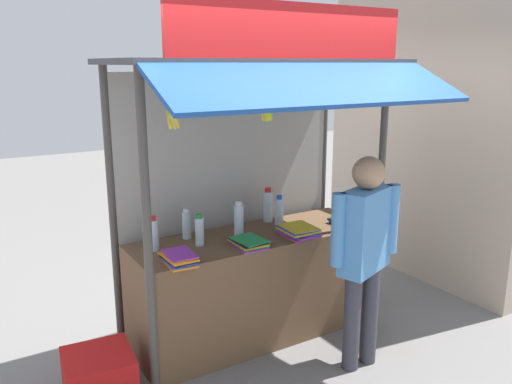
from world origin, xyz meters
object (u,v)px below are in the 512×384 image
object	(u,v)px
water_bottle_front_right	(268,206)
magazine_stack_mid_left	(249,243)
banana_bunch_rightmost	(173,118)
water_bottle_back_left	(186,224)
magazine_stack_front_left	(298,231)
banana_bunch_inner_right	(267,111)
water_bottle_far_left	(279,211)
magazine_stack_rear_center	(179,258)
water_bottle_right	(200,231)
plastic_crate	(99,376)
water_bottle_mid_right	(239,220)
magazine_stack_back_right	(350,222)
water_bottle_left	(154,234)

from	to	relation	value
water_bottle_front_right	magazine_stack_mid_left	bearing A→B (deg)	-135.37
banana_bunch_rightmost	water_bottle_back_left	bearing A→B (deg)	62.11
magazine_stack_front_left	banana_bunch_inner_right	world-z (taller)	banana_bunch_inner_right
water_bottle_back_left	water_bottle_far_left	size ratio (longest dim) A/B	0.92
magazine_stack_mid_left	banana_bunch_rightmost	distance (m)	1.20
magazine_stack_mid_left	banana_bunch_inner_right	world-z (taller)	banana_bunch_inner_right
banana_bunch_rightmost	magazine_stack_mid_left	bearing A→B (deg)	19.74
banana_bunch_rightmost	water_bottle_front_right	bearing A→B (deg)	31.68
water_bottle_far_left	magazine_stack_rear_center	world-z (taller)	water_bottle_far_left
water_bottle_right	banana_bunch_inner_right	size ratio (longest dim) A/B	0.87
water_bottle_right	plastic_crate	distance (m)	1.19
water_bottle_far_left	magazine_stack_mid_left	xyz separation A→B (m)	(-0.48, -0.31, -0.10)
water_bottle_mid_right	water_bottle_far_left	bearing A→B (deg)	7.75
water_bottle_right	water_bottle_far_left	xyz separation A→B (m)	(0.78, 0.10, 0.01)
magazine_stack_rear_center	water_bottle_back_left	bearing A→B (deg)	60.35
water_bottle_front_right	plastic_crate	xyz separation A→B (m)	(-1.61, -0.43, -0.84)
water_bottle_right	magazine_stack_mid_left	size ratio (longest dim) A/B	0.80
banana_bunch_inner_right	plastic_crate	size ratio (longest dim) A/B	0.62
water_bottle_far_left	plastic_crate	xyz separation A→B (m)	(-1.63, -0.29, -0.83)
magazine_stack_back_right	magazine_stack_front_left	bearing A→B (deg)	179.53
water_bottle_right	plastic_crate	size ratio (longest dim) A/B	0.54
water_bottle_front_right	magazine_stack_mid_left	xyz separation A→B (m)	(-0.46, -0.45, -0.11)
magazine_stack_front_left	plastic_crate	size ratio (longest dim) A/B	0.71
water_bottle_front_right	plastic_crate	bearing A→B (deg)	-164.91
water_bottle_far_left	banana_bunch_rightmost	bearing A→B (deg)	-154.44
water_bottle_left	plastic_crate	distance (m)	1.01
banana_bunch_rightmost	magazine_stack_back_right	bearing A→B (deg)	8.24
water_bottle_mid_right	magazine_stack_front_left	xyz separation A→B (m)	(0.40, -0.24, -0.09)
banana_bunch_rightmost	plastic_crate	distance (m)	1.80
water_bottle_far_left	plastic_crate	distance (m)	1.85
banana_bunch_rightmost	plastic_crate	size ratio (longest dim) A/B	0.64
water_bottle_mid_right	water_bottle_back_left	bearing A→B (deg)	158.06
water_bottle_far_left	banana_bunch_inner_right	xyz separation A→B (m)	(-0.47, -0.54, 0.89)
water_bottle_left	magazine_stack_front_left	bearing A→B (deg)	-14.08
water_bottle_front_right	banana_bunch_rightmost	world-z (taller)	banana_bunch_rightmost
plastic_crate	banana_bunch_inner_right	bearing A→B (deg)	-12.40
water_bottle_front_right	magazine_stack_rear_center	size ratio (longest dim) A/B	1.03
magazine_stack_rear_center	banana_bunch_inner_right	bearing A→B (deg)	-17.67
magazine_stack_mid_left	plastic_crate	bearing A→B (deg)	179.07
magazine_stack_rear_center	magazine_stack_back_right	distance (m)	1.57
magazine_stack_mid_left	magazine_stack_rear_center	bearing A→B (deg)	-175.03
magazine_stack_rear_center	plastic_crate	xyz separation A→B (m)	(-0.57, 0.07, -0.74)
water_bottle_far_left	magazine_stack_mid_left	distance (m)	0.58
water_bottle_far_left	water_bottle_right	bearing A→B (deg)	-172.80
water_bottle_front_right	magazine_stack_back_right	xyz separation A→B (m)	(0.53, -0.45, -0.12)
water_bottle_right	banana_bunch_inner_right	bearing A→B (deg)	-55.45
water_bottle_far_left	magazine_stack_rear_center	distance (m)	1.12
water_bottle_left	banana_bunch_inner_right	distance (m)	1.21
water_bottle_front_right	water_bottle_far_left	world-z (taller)	water_bottle_front_right
magazine_stack_front_left	water_bottle_left	bearing A→B (deg)	165.92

